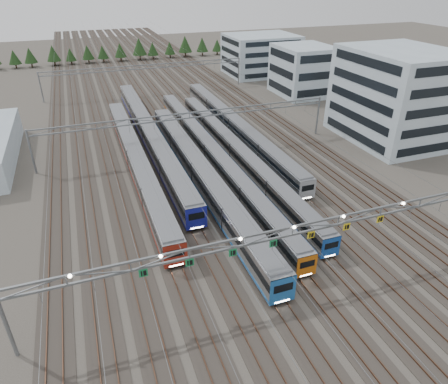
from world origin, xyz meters
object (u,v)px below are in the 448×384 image
object	(u,v)px
train_e	(236,151)
depot_bldg_mid	(303,70)
train_b	(150,134)
depot_bldg_north	(261,55)
gantry_mid	(190,120)
gantry_near	(293,233)
depot_bldg_south	(397,96)
train_d	(211,152)
train_c	(200,172)
train_a	(136,159)
train_f	(235,126)
gantry_far	(146,70)

from	to	relation	value
train_e	depot_bldg_mid	distance (m)	49.82
train_b	depot_bldg_north	xyz separation A→B (m)	(46.85, 49.22, 4.06)
train_e	gantry_mid	size ratio (longest dim) A/B	1.11
gantry_near	depot_bldg_south	bearing A→B (deg)	38.52
train_d	gantry_near	world-z (taller)	gantry_near
train_d	depot_bldg_mid	xyz separation A→B (m)	(38.68, 34.87, 4.62)
train_c	gantry_mid	xyz separation A→B (m)	(2.25, 13.68, 4.18)
train_d	gantry_near	distance (m)	34.78
train_d	gantry_near	xyz separation A→B (m)	(-2.30, -34.32, 5.17)
train_a	gantry_near	bearing A→B (deg)	-72.51
train_b	gantry_near	bearing A→B (deg)	-81.80
train_f	gantry_near	distance (m)	47.12
train_b	train_f	bearing A→B (deg)	-3.29
gantry_near	depot_bldg_north	distance (m)	103.81
depot_bldg_mid	depot_bldg_south	bearing A→B (deg)	-89.59
train_c	gantry_far	size ratio (longest dim) A/B	1.04
train_c	gantry_near	distance (m)	26.97
gantry_near	depot_bldg_mid	distance (m)	80.41
depot_bldg_mid	train_d	bearing A→B (deg)	-137.97
train_e	gantry_far	size ratio (longest dim) A/B	1.11
gantry_mid	depot_bldg_south	bearing A→B (deg)	-10.04
train_d	gantry_far	world-z (taller)	gantry_far
train_c	gantry_mid	world-z (taller)	gantry_mid
train_e	gantry_near	xyz separation A→B (m)	(-6.80, -33.23, 5.17)
train_a	train_e	xyz separation A→B (m)	(18.00, -2.32, -0.21)
train_f	depot_bldg_south	world-z (taller)	depot_bldg_south
train_d	gantry_far	distance (m)	51.05
train_e	gantry_near	bearing A→B (deg)	-101.56
train_b	train_e	bearing A→B (deg)	-44.52
train_b	depot_bldg_south	world-z (taller)	depot_bldg_south
gantry_mid	gantry_near	bearing A→B (deg)	-90.07
depot_bldg_south	depot_bldg_north	distance (m)	62.97
train_c	depot_bldg_south	world-z (taller)	depot_bldg_south
train_a	depot_bldg_south	world-z (taller)	depot_bldg_south
train_e	depot_bldg_north	xyz separation A→B (m)	(33.35, 62.50, 4.35)
gantry_near	gantry_far	distance (m)	85.12
train_e	train_f	bearing A→B (deg)	69.82
train_b	train_d	world-z (taller)	train_b
train_f	depot_bldg_mid	distance (m)	38.25
gantry_mid	gantry_far	size ratio (longest dim) A/B	1.00
train_b	gantry_mid	world-z (taller)	gantry_mid
depot_bldg_south	train_e	bearing A→B (deg)	179.32
train_a	depot_bldg_south	xyz separation A→B (m)	(52.44, -2.73, 6.82)
gantry_near	gantry_far	xyz separation A→B (m)	(0.05, 85.12, -0.70)
depot_bldg_north	gantry_far	bearing A→B (deg)	-165.18
gantry_far	train_d	bearing A→B (deg)	-87.46
train_e	depot_bldg_mid	size ratio (longest dim) A/B	3.91
gantry_far	depot_bldg_south	bearing A→B (deg)	-51.78
gantry_near	gantry_far	world-z (taller)	gantry_near
train_c	depot_bldg_north	size ratio (longest dim) A/B	2.67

